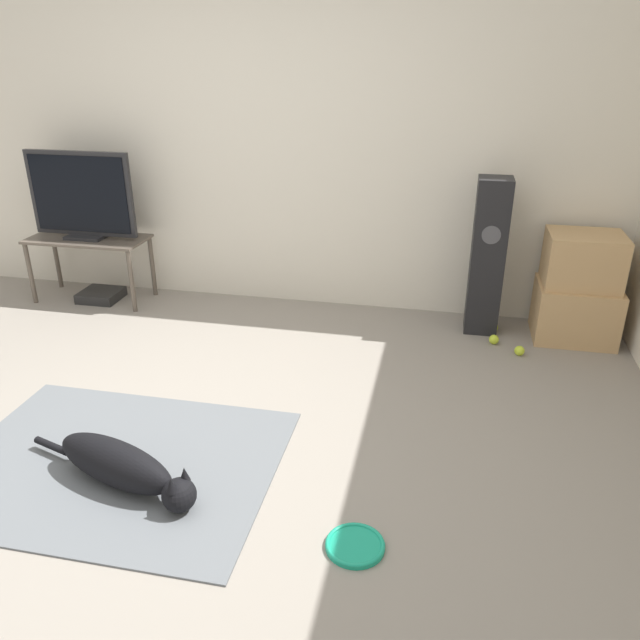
{
  "coord_description": "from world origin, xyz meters",
  "views": [
    {
      "loc": [
        1.3,
        -2.45,
        1.9
      ],
      "look_at": [
        0.63,
        0.73,
        0.45
      ],
      "focal_mm": 35.0,
      "sensor_mm": 36.0,
      "label": 1
    }
  ],
  "objects_px": {
    "dog": "(122,466)",
    "floor_speaker": "(487,257)",
    "tennis_ball_by_boxes": "(493,327)",
    "tv_stand": "(89,247)",
    "tennis_ball_loose_on_carpet": "(519,351)",
    "tv": "(81,196)",
    "cardboard_box_upper": "(583,260)",
    "tennis_ball_near_speaker": "(494,339)",
    "frisbee": "(355,545)",
    "game_console": "(101,295)",
    "cardboard_box_lower": "(575,312)"
  },
  "relations": [
    {
      "from": "floor_speaker",
      "to": "tv_stand",
      "type": "bearing_deg",
      "value": -179.42
    },
    {
      "from": "frisbee",
      "to": "floor_speaker",
      "type": "bearing_deg",
      "value": 76.54
    },
    {
      "from": "tennis_ball_loose_on_carpet",
      "to": "game_console",
      "type": "bearing_deg",
      "value": 174.24
    },
    {
      "from": "game_console",
      "to": "cardboard_box_lower",
      "type": "bearing_deg",
      "value": 0.59
    },
    {
      "from": "tennis_ball_near_speaker",
      "to": "tennis_ball_by_boxes",
      "type": "bearing_deg",
      "value": 88.69
    },
    {
      "from": "dog",
      "to": "cardboard_box_lower",
      "type": "xyz_separation_m",
      "value": [
        2.29,
        2.14,
        0.08
      ]
    },
    {
      "from": "frisbee",
      "to": "tennis_ball_loose_on_carpet",
      "type": "xyz_separation_m",
      "value": [
        0.8,
        1.93,
        0.02
      ]
    },
    {
      "from": "game_console",
      "to": "tennis_ball_near_speaker",
      "type": "bearing_deg",
      "value": -3.43
    },
    {
      "from": "frisbee",
      "to": "cardboard_box_lower",
      "type": "bearing_deg",
      "value": 62.82
    },
    {
      "from": "floor_speaker",
      "to": "tennis_ball_by_boxes",
      "type": "bearing_deg",
      "value": -13.77
    },
    {
      "from": "game_console",
      "to": "tennis_ball_loose_on_carpet",
      "type": "bearing_deg",
      "value": -5.76
    },
    {
      "from": "tv_stand",
      "to": "tv",
      "type": "height_order",
      "value": "tv"
    },
    {
      "from": "dog",
      "to": "game_console",
      "type": "height_order",
      "value": "dog"
    },
    {
      "from": "tv",
      "to": "tennis_ball_loose_on_carpet",
      "type": "bearing_deg",
      "value": -5.93
    },
    {
      "from": "cardboard_box_lower",
      "to": "tennis_ball_by_boxes",
      "type": "relative_size",
      "value": 8.15
    },
    {
      "from": "cardboard_box_upper",
      "to": "tv",
      "type": "relative_size",
      "value": 0.58
    },
    {
      "from": "frisbee",
      "to": "tennis_ball_near_speaker",
      "type": "xyz_separation_m",
      "value": [
        0.64,
        2.07,
        0.02
      ]
    },
    {
      "from": "frisbee",
      "to": "cardboard_box_upper",
      "type": "height_order",
      "value": "cardboard_box_upper"
    },
    {
      "from": "frisbee",
      "to": "tv_stand",
      "type": "height_order",
      "value": "tv_stand"
    },
    {
      "from": "frisbee",
      "to": "tv",
      "type": "relative_size",
      "value": 0.3
    },
    {
      "from": "tennis_ball_near_speaker",
      "to": "game_console",
      "type": "distance_m",
      "value": 3.07
    },
    {
      "from": "cardboard_box_lower",
      "to": "tv",
      "type": "distance_m",
      "value": 3.71
    },
    {
      "from": "cardboard_box_upper",
      "to": "tennis_ball_near_speaker",
      "type": "height_order",
      "value": "cardboard_box_upper"
    },
    {
      "from": "dog",
      "to": "tv_stand",
      "type": "relative_size",
      "value": 1.07
    },
    {
      "from": "tv_stand",
      "to": "tennis_ball_by_boxes",
      "type": "xyz_separation_m",
      "value": [
        3.12,
        0.01,
        -0.4
      ]
    },
    {
      "from": "game_console",
      "to": "floor_speaker",
      "type": "bearing_deg",
      "value": 0.83
    },
    {
      "from": "tv",
      "to": "tennis_ball_loose_on_carpet",
      "type": "distance_m",
      "value": 3.39
    },
    {
      "from": "cardboard_box_lower",
      "to": "frisbee",
      "type": "bearing_deg",
      "value": -117.18
    },
    {
      "from": "cardboard_box_lower",
      "to": "tennis_ball_loose_on_carpet",
      "type": "bearing_deg",
      "value": -136.26
    },
    {
      "from": "floor_speaker",
      "to": "tennis_ball_loose_on_carpet",
      "type": "distance_m",
      "value": 0.68
    },
    {
      "from": "tv",
      "to": "tennis_ball_loose_on_carpet",
      "type": "height_order",
      "value": "tv"
    },
    {
      "from": "dog",
      "to": "cardboard_box_lower",
      "type": "relative_size",
      "value": 1.82
    },
    {
      "from": "frisbee",
      "to": "cardboard_box_upper",
      "type": "distance_m",
      "value": 2.65
    },
    {
      "from": "frisbee",
      "to": "tennis_ball_by_boxes",
      "type": "xyz_separation_m",
      "value": [
        0.64,
        2.27,
        0.02
      ]
    },
    {
      "from": "cardboard_box_lower",
      "to": "game_console",
      "type": "relative_size",
      "value": 1.75
    },
    {
      "from": "cardboard_box_lower",
      "to": "tv",
      "type": "xyz_separation_m",
      "value": [
        -3.65,
        -0.02,
        0.64
      ]
    },
    {
      "from": "tennis_ball_by_boxes",
      "to": "floor_speaker",
      "type": "bearing_deg",
      "value": 166.23
    },
    {
      "from": "dog",
      "to": "tennis_ball_near_speaker",
      "type": "height_order",
      "value": "dog"
    },
    {
      "from": "cardboard_box_upper",
      "to": "tennis_ball_by_boxes",
      "type": "xyz_separation_m",
      "value": [
        -0.53,
        -0.04,
        -0.53
      ]
    },
    {
      "from": "tennis_ball_near_speaker",
      "to": "tennis_ball_loose_on_carpet",
      "type": "relative_size",
      "value": 1.0
    },
    {
      "from": "dog",
      "to": "tv",
      "type": "distance_m",
      "value": 2.61
    },
    {
      "from": "dog",
      "to": "floor_speaker",
      "type": "height_order",
      "value": "floor_speaker"
    },
    {
      "from": "tennis_ball_by_boxes",
      "to": "tennis_ball_near_speaker",
      "type": "relative_size",
      "value": 1.0
    },
    {
      "from": "tennis_ball_near_speaker",
      "to": "tennis_ball_loose_on_carpet",
      "type": "xyz_separation_m",
      "value": [
        0.16,
        -0.14,
        0.0
      ]
    },
    {
      "from": "cardboard_box_upper",
      "to": "tv_stand",
      "type": "height_order",
      "value": "cardboard_box_upper"
    },
    {
      "from": "dog",
      "to": "tennis_ball_near_speaker",
      "type": "distance_m",
      "value": 2.6
    },
    {
      "from": "dog",
      "to": "tennis_ball_loose_on_carpet",
      "type": "relative_size",
      "value": 14.83
    },
    {
      "from": "tennis_ball_loose_on_carpet",
      "to": "game_console",
      "type": "height_order",
      "value": "game_console"
    },
    {
      "from": "cardboard_box_lower",
      "to": "tennis_ball_near_speaker",
      "type": "relative_size",
      "value": 8.15
    },
    {
      "from": "floor_speaker",
      "to": "tv_stand",
      "type": "xyz_separation_m",
      "value": [
        -3.03,
        -0.03,
        -0.11
      ]
    }
  ]
}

